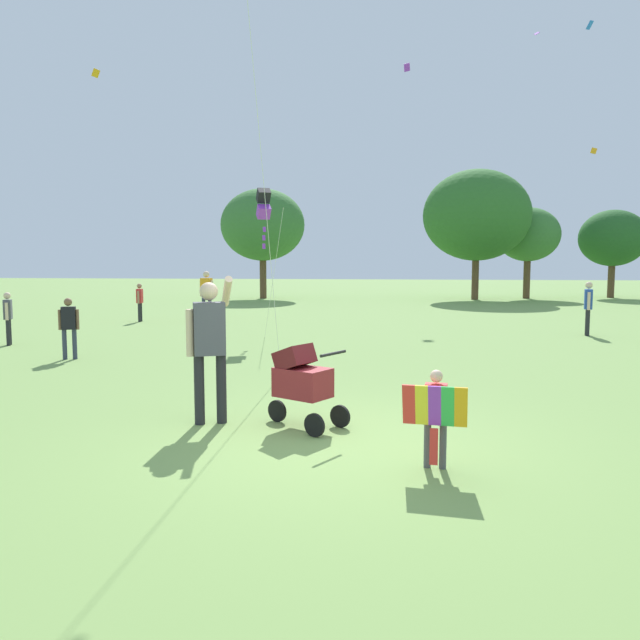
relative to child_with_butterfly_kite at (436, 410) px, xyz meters
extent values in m
plane|color=#75994C|center=(-1.13, 0.75, -0.59)|extent=(120.00, 120.00, 0.00)
cylinder|color=brown|center=(-7.43, 26.76, 0.48)|extent=(0.36, 0.36, 2.14)
ellipsoid|color=#387033|center=(-7.43, 26.76, 3.34)|extent=(4.49, 4.04, 3.82)
cylinder|color=brown|center=(3.78, 27.01, 0.49)|extent=(0.36, 0.36, 2.16)
ellipsoid|color=#2D6628|center=(3.78, 27.01, 3.77)|extent=(5.50, 4.95, 4.68)
cylinder|color=brown|center=(6.67, 28.43, 0.45)|extent=(0.36, 0.36, 2.08)
ellipsoid|color=#387033|center=(6.67, 28.43, 2.83)|extent=(3.36, 3.03, 2.86)
cylinder|color=brown|center=(11.40, 29.61, 0.32)|extent=(0.36, 0.36, 1.82)
ellipsoid|color=#235623|center=(11.40, 29.61, 2.66)|extent=(3.60, 3.24, 3.06)
cylinder|color=#4C4C51|center=(0.08, 0.03, -0.35)|extent=(0.07, 0.07, 0.49)
cylinder|color=#4C4C51|center=(-0.07, 0.05, -0.35)|extent=(0.07, 0.07, 0.49)
cube|color=red|center=(0.00, 0.04, 0.07)|extent=(0.23, 0.16, 0.36)
cylinder|color=beige|center=(0.14, 0.02, 0.05)|extent=(0.05, 0.05, 0.32)
cylinder|color=beige|center=(-0.13, 0.05, 0.05)|extent=(0.05, 0.05, 0.32)
sphere|color=beige|center=(0.00, 0.04, 0.33)|extent=(0.13, 0.13, 0.13)
cube|color=#F4A319|center=(0.22, -0.18, 0.08)|extent=(0.14, 0.16, 0.41)
cube|color=green|center=(0.10, -0.16, 0.08)|extent=(0.14, 0.16, 0.41)
cube|color=purple|center=(-0.02, -0.14, 0.08)|extent=(0.14, 0.16, 0.41)
cube|color=yellow|center=(-0.14, -0.13, 0.08)|extent=(0.14, 0.16, 0.41)
cube|color=red|center=(-0.26, -0.11, 0.08)|extent=(0.14, 0.16, 0.41)
cube|color=red|center=(-0.02, -0.16, -0.32)|extent=(0.08, 0.02, 0.36)
cylinder|color=#232328|center=(-2.83, 1.35, -0.15)|extent=(0.13, 0.13, 0.88)
cylinder|color=#232328|center=(-2.57, 1.45, -0.15)|extent=(0.13, 0.13, 0.88)
cube|color=#4C4C56|center=(-2.70, 1.40, 0.61)|extent=(0.44, 0.36, 0.66)
cylinder|color=beige|center=(-2.92, 1.32, 0.57)|extent=(0.10, 0.10, 0.58)
cylinder|color=beige|center=(-2.53, 1.63, 1.07)|extent=(0.28, 0.53, 0.41)
sphere|color=beige|center=(-2.70, 1.40, 1.08)|extent=(0.23, 0.23, 0.23)
cylinder|color=black|center=(-1.88, 1.59, -0.45)|extent=(0.26, 0.18, 0.28)
cylinder|color=black|center=(-1.32, 0.96, -0.45)|extent=(0.26, 0.18, 0.28)
cylinder|color=black|center=(-1.06, 1.41, -0.45)|extent=(0.26, 0.18, 0.28)
cube|color=maroon|center=(-1.52, 1.38, -0.03)|extent=(0.77, 0.70, 0.36)
cube|color=maroon|center=(-1.63, 1.44, 0.27)|extent=(0.57, 0.57, 0.35)
cylinder|color=black|center=(-1.12, 1.15, 0.37)|extent=(0.27, 0.44, 0.04)
cylinder|color=silver|center=(-2.43, 3.12, 3.45)|extent=(0.05, 3.13, 8.09)
cube|color=black|center=(-3.85, 10.13, 3.15)|extent=(0.46, 0.49, 0.41)
cube|color=purple|center=(-3.85, 10.13, 2.73)|extent=(0.46, 0.49, 0.41)
cube|color=purple|center=(-3.82, 10.11, 2.27)|extent=(0.09, 0.08, 0.14)
cube|color=purple|center=(-3.84, 10.09, 2.05)|extent=(0.09, 0.07, 0.14)
cube|color=purple|center=(-3.84, 10.10, 1.83)|extent=(0.08, 0.05, 0.14)
cylinder|color=silver|center=(-3.46, 9.45, 1.06)|extent=(0.78, 1.38, 3.31)
cube|color=#F4A319|center=(-16.08, 25.87, 11.22)|extent=(0.42, 0.36, 0.43)
cube|color=purple|center=(0.00, 20.52, 9.35)|extent=(0.26, 0.27, 0.36)
cube|color=purple|center=(7.17, 30.33, 13.81)|extent=(0.30, 0.20, 0.24)
cube|color=blue|center=(9.65, 29.32, 13.78)|extent=(0.42, 0.50, 0.44)
cube|color=#F4A319|center=(9.34, 26.70, 6.86)|extent=(0.35, 0.15, 0.36)
cylinder|color=#232328|center=(-8.88, 13.88, -0.28)|extent=(0.09, 0.09, 0.63)
cylinder|color=#232328|center=(-8.85, 13.68, -0.28)|extent=(0.09, 0.09, 0.63)
cube|color=red|center=(-8.87, 13.78, 0.27)|extent=(0.21, 0.30, 0.47)
cylinder|color=#A37556|center=(-8.90, 13.95, 0.24)|extent=(0.07, 0.07, 0.42)
cylinder|color=#A37556|center=(-8.84, 13.61, 0.24)|extent=(0.07, 0.07, 0.42)
sphere|color=#A37556|center=(-8.87, 13.78, 0.60)|extent=(0.16, 0.16, 0.16)
cylinder|color=#232328|center=(-9.65, 7.78, -0.28)|extent=(0.09, 0.09, 0.63)
cylinder|color=#232328|center=(-9.73, 7.96, -0.28)|extent=(0.09, 0.09, 0.63)
cube|color=#4C4C56|center=(-9.69, 7.87, 0.28)|extent=(0.27, 0.32, 0.47)
cylinder|color=beige|center=(-9.61, 7.71, 0.24)|extent=(0.07, 0.07, 0.42)
cylinder|color=beige|center=(-9.76, 8.02, 0.24)|extent=(0.07, 0.07, 0.42)
sphere|color=beige|center=(-9.69, 7.87, 0.61)|extent=(0.16, 0.16, 0.16)
cylinder|color=#33384C|center=(-7.19, 5.97, -0.28)|extent=(0.09, 0.09, 0.63)
cylinder|color=#33384C|center=(-7.01, 6.04, -0.28)|extent=(0.09, 0.09, 0.63)
cube|color=black|center=(-7.10, 6.00, 0.27)|extent=(0.32, 0.25, 0.47)
cylinder|color=brown|center=(-7.26, 5.95, 0.24)|extent=(0.07, 0.07, 0.42)
cylinder|color=brown|center=(-6.94, 6.06, 0.24)|extent=(0.07, 0.07, 0.42)
sphere|color=brown|center=(-7.10, 6.00, 0.60)|extent=(0.16, 0.16, 0.16)
cylinder|color=#232328|center=(4.82, 11.46, -0.23)|extent=(0.11, 0.11, 0.72)
cylinder|color=#232328|center=(4.88, 11.68, -0.23)|extent=(0.11, 0.11, 0.72)
cube|color=#284CA8|center=(4.85, 11.57, 0.40)|extent=(0.26, 0.35, 0.54)
cylinder|color=beige|center=(4.81, 11.37, 0.36)|extent=(0.08, 0.08, 0.48)
cylinder|color=beige|center=(4.89, 11.76, 0.36)|extent=(0.08, 0.08, 0.48)
sphere|color=beige|center=(4.85, 11.57, 0.79)|extent=(0.19, 0.19, 0.19)
cylinder|color=#33384C|center=(-6.93, 14.62, -0.18)|extent=(0.12, 0.12, 0.83)
cylinder|color=#33384C|center=(-6.69, 14.54, -0.18)|extent=(0.12, 0.12, 0.83)
cube|color=orange|center=(-6.81, 14.58, 0.54)|extent=(0.41, 0.33, 0.62)
cylinder|color=beige|center=(-7.02, 14.65, 0.50)|extent=(0.09, 0.09, 0.55)
cylinder|color=beige|center=(-6.59, 14.51, 0.50)|extent=(0.09, 0.09, 0.55)
sphere|color=beige|center=(-6.81, 14.58, 0.98)|extent=(0.21, 0.21, 0.21)
camera|label=1|loc=(-0.42, -6.05, 1.46)|focal=34.81mm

